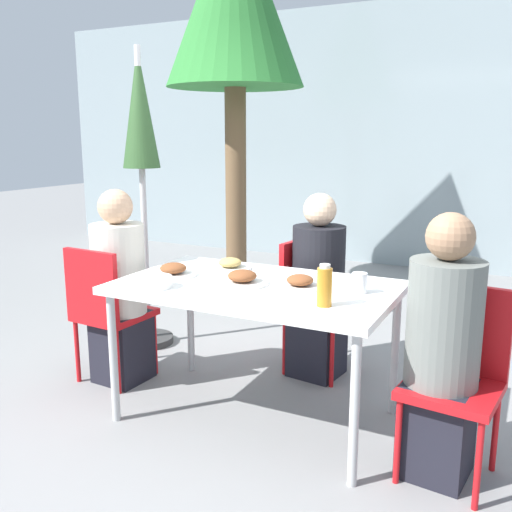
% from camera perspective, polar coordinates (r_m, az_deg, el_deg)
% --- Properties ---
extents(ground_plane, '(24.00, 24.00, 0.00)m').
position_cam_1_polar(ground_plane, '(3.28, 0.00, -15.71)').
color(ground_plane, gray).
extents(building_facade, '(10.00, 0.20, 3.00)m').
position_cam_1_polar(building_facade, '(6.91, 16.03, 11.34)').
color(building_facade, '#89999E').
rests_on(building_facade, ground).
extents(dining_table, '(1.45, 0.87, 0.76)m').
position_cam_1_polar(dining_table, '(3.02, 0.00, -3.86)').
color(dining_table, white).
rests_on(dining_table, ground).
extents(chair_left, '(0.43, 0.43, 0.86)m').
position_cam_1_polar(chair_left, '(3.62, -14.87, -4.77)').
color(chair_left, red).
rests_on(chair_left, ground).
extents(person_left, '(0.32, 0.32, 1.21)m').
position_cam_1_polar(person_left, '(3.62, -13.48, -3.50)').
color(person_left, black).
rests_on(person_left, ground).
extents(chair_right, '(0.44, 0.44, 0.86)m').
position_cam_1_polar(chair_right, '(2.76, 19.46, -10.39)').
color(chair_right, red).
rests_on(chair_right, ground).
extents(person_right, '(0.32, 0.32, 1.21)m').
position_cam_1_polar(person_right, '(2.68, 18.09, -9.39)').
color(person_right, black).
rests_on(person_right, ground).
extents(chair_far, '(0.45, 0.45, 0.86)m').
position_cam_1_polar(chair_far, '(3.72, 5.48, -3.97)').
color(chair_far, red).
rests_on(chair_far, ground).
extents(person_far, '(0.34, 0.34, 1.18)m').
position_cam_1_polar(person_far, '(3.63, 6.22, -3.52)').
color(person_far, black).
rests_on(person_far, ground).
extents(closed_umbrella, '(0.36, 0.36, 2.12)m').
position_cam_1_polar(closed_umbrella, '(4.12, -11.45, 11.50)').
color(closed_umbrella, '#333333').
rests_on(closed_umbrella, ground).
extents(plate_0, '(0.25, 0.25, 0.07)m').
position_cam_1_polar(plate_0, '(2.93, 4.42, -2.71)').
color(plate_0, white).
rests_on(plate_0, dining_table).
extents(plate_1, '(0.28, 0.28, 0.08)m').
position_cam_1_polar(plate_1, '(2.99, -1.38, -2.29)').
color(plate_1, white).
rests_on(plate_1, dining_table).
extents(plate_2, '(0.27, 0.27, 0.07)m').
position_cam_1_polar(plate_2, '(3.20, -8.27, -1.49)').
color(plate_2, white).
rests_on(plate_2, dining_table).
extents(plate_3, '(0.25, 0.25, 0.07)m').
position_cam_1_polar(plate_3, '(3.32, -2.62, -0.91)').
color(plate_3, white).
rests_on(plate_3, dining_table).
extents(bottle, '(0.07, 0.07, 0.20)m').
position_cam_1_polar(bottle, '(2.61, 6.87, -3.01)').
color(bottle, '#B7751E').
rests_on(bottle, dining_table).
extents(drinking_cup, '(0.08, 0.08, 0.10)m').
position_cam_1_polar(drinking_cup, '(2.86, 10.29, -2.67)').
color(drinking_cup, white).
rests_on(drinking_cup, dining_table).
extents(salad_bowl, '(0.18, 0.18, 0.06)m').
position_cam_1_polar(salad_bowl, '(2.97, -10.08, -2.57)').
color(salad_bowl, white).
rests_on(salad_bowl, dining_table).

